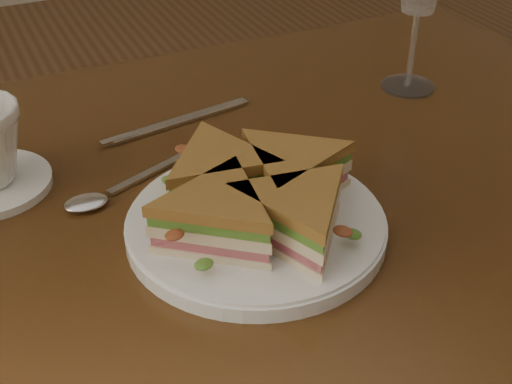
% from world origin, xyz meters
% --- Properties ---
extents(table, '(1.20, 0.80, 0.75)m').
position_xyz_m(table, '(0.00, 0.00, 0.65)').
color(table, '#321B0B').
rests_on(table, ground).
extents(plate, '(0.27, 0.27, 0.02)m').
position_xyz_m(plate, '(0.01, -0.08, 0.76)').
color(plate, white).
rests_on(plate, table).
extents(sandwich_wedges, '(0.28, 0.28, 0.06)m').
position_xyz_m(sandwich_wedges, '(0.01, -0.08, 0.80)').
color(sandwich_wedges, beige).
rests_on(sandwich_wedges, plate).
extents(crisps_mound, '(0.09, 0.09, 0.05)m').
position_xyz_m(crisps_mound, '(0.01, -0.08, 0.79)').
color(crisps_mound, '#C45919').
rests_on(crisps_mound, plate).
extents(spoon, '(0.17, 0.08, 0.01)m').
position_xyz_m(spoon, '(-0.12, 0.05, 0.75)').
color(spoon, silver).
rests_on(spoon, table).
extents(knife, '(0.21, 0.05, 0.00)m').
position_xyz_m(knife, '(0.01, 0.17, 0.75)').
color(knife, silver).
rests_on(knife, table).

